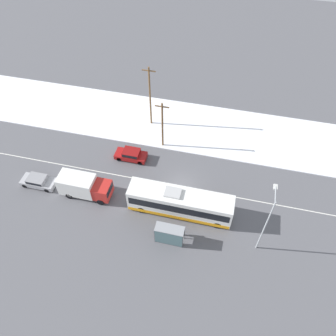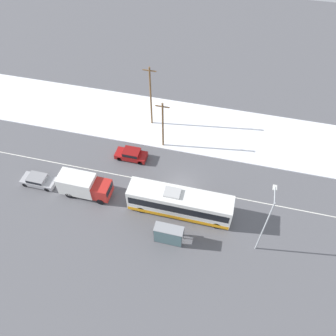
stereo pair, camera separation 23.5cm
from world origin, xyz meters
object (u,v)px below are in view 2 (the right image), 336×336
parked_car_near_truck (38,180)px  streetlamp (266,219)px  box_truck (84,185)px  city_bus (180,203)px  utility_pole_snowlot (151,96)px  bus_shelter (168,234)px  sedan_car (131,154)px  pedestrian_at_stop (178,230)px  utility_pole_roadside (163,125)px

parked_car_near_truck → streetlamp: 26.90m
parked_car_near_truck → box_truck: bearing=0.1°
city_bus → utility_pole_snowlot: utility_pole_snowlot is taller
bus_shelter → parked_car_near_truck: bearing=167.1°
city_bus → box_truck: 11.46m
sedan_car → utility_pole_snowlot: 8.35m
pedestrian_at_stop → streetlamp: 9.37m
city_bus → parked_car_near_truck: bearing=-179.4°
streetlamp → utility_pole_roadside: (-13.31, 12.14, -1.41)m
streetlamp → utility_pole_snowlot: utility_pole_snowlot is taller
sedan_car → streetlamp: size_ratio=0.49×
bus_shelter → utility_pole_roadside: 14.78m
utility_pole_roadside → utility_pole_snowlot: size_ratio=0.78×
sedan_car → parked_car_near_truck: sedan_car is taller
pedestrian_at_stop → streetlamp: (8.35, 0.79, 4.18)m
parked_car_near_truck → utility_pole_snowlot: bearing=53.4°
parked_car_near_truck → utility_pole_roadside: utility_pole_roadside is taller
bus_shelter → utility_pole_snowlot: 19.53m
parked_car_near_truck → utility_pole_snowlot: (10.45, 14.05, 4.09)m
streetlamp → box_truck: bearing=174.1°
utility_pole_roadside → utility_pole_snowlot: bearing=124.0°
city_bus → box_truck: size_ratio=1.90×
pedestrian_at_stop → utility_pole_snowlot: utility_pole_snowlot is taller
city_bus → pedestrian_at_stop: 3.16m
utility_pole_snowlot → sedan_car: bearing=-95.8°
box_truck → parked_car_near_truck: size_ratio=1.46×
bus_shelter → pedestrian_at_stop: bearing=53.9°
city_bus → utility_pole_snowlot: 15.92m
utility_pole_roadside → parked_car_near_truck: bearing=-142.6°
sedan_car → pedestrian_at_stop: (8.38, -9.66, 0.23)m
utility_pole_snowlot → box_truck: bearing=-107.1°
sedan_car → streetlamp: streetlamp is taller
parked_car_near_truck → bus_shelter: bus_shelter is taller
streetlamp → bus_shelter: bearing=-168.3°
box_truck → parked_car_near_truck: (-6.14, -0.01, -0.85)m
box_truck → utility_pole_roadside: 12.45m
box_truck → streetlamp: (20.31, -2.08, 3.61)m
pedestrian_at_stop → utility_pole_roadside: utility_pole_roadside is taller
pedestrian_at_stop → streetlamp: bearing=5.4°
parked_car_near_truck → bus_shelter: size_ratio=1.38×
box_truck → parked_car_near_truck: bearing=-179.9°
streetlamp → utility_pole_roadside: streetlamp is taller
box_truck → utility_pole_snowlot: 15.04m
sedan_car → utility_pole_roadside: 5.61m
box_truck → sedan_car: size_ratio=1.49×
streetlamp → utility_pole_roadside: bearing=137.6°
box_truck → bus_shelter: (11.16, -3.97, 0.10)m
city_bus → parked_car_near_truck: size_ratio=2.77×
city_bus → utility_pole_snowlot: bearing=117.3°
box_truck → pedestrian_at_stop: (11.96, -2.88, -0.57)m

